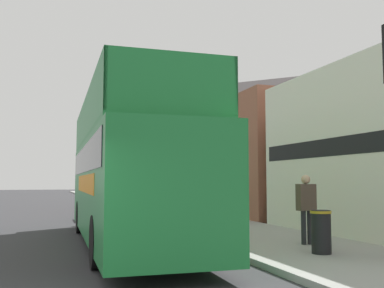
# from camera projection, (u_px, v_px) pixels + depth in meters

# --- Properties ---
(ground_plane) EXTENTS (144.00, 144.00, 0.00)m
(ground_plane) POSITION_uv_depth(u_px,v_px,m) (34.00, 213.00, 24.81)
(ground_plane) COLOR #333335
(sidewalk) EXTENTS (3.99, 108.00, 0.14)m
(sidewalk) POSITION_uv_depth(u_px,v_px,m) (164.00, 213.00, 24.08)
(sidewalk) COLOR #999993
(sidewalk) RESTS_ON ground_plane
(brick_terrace_rear) EXTENTS (6.00, 18.99, 7.98)m
(brick_terrace_rear) POSITION_uv_depth(u_px,v_px,m) (232.00, 146.00, 28.15)
(brick_terrace_rear) COLOR #935642
(brick_terrace_rear) RESTS_ON ground_plane
(tour_bus) EXTENTS (2.73, 11.07, 4.07)m
(tour_bus) POSITION_uv_depth(u_px,v_px,m) (127.00, 178.00, 12.69)
(tour_bus) COLOR #1E7A38
(tour_bus) RESTS_ON ground_plane
(parked_car_ahead_of_bus) EXTENTS (1.75, 4.06, 1.58)m
(parked_car_ahead_of_bus) POSITION_uv_depth(u_px,v_px,m) (113.00, 203.00, 21.07)
(parked_car_ahead_of_bus) COLOR black
(parked_car_ahead_of_bus) RESTS_ON ground_plane
(pedestrian_second) EXTENTS (0.47, 0.26, 1.80)m
(pedestrian_second) POSITION_uv_depth(u_px,v_px,m) (306.00, 202.00, 11.68)
(pedestrian_second) COLOR #232328
(pedestrian_second) RESTS_ON sidewalk
(lamp_post_nearest) EXTENTS (0.35, 0.35, 4.80)m
(lamp_post_nearest) POSITION_uv_depth(u_px,v_px,m) (227.00, 121.00, 12.53)
(lamp_post_nearest) COLOR black
(lamp_post_nearest) RESTS_ON sidewalk
(lamp_post_second) EXTENTS (0.35, 0.35, 4.97)m
(lamp_post_second) POSITION_uv_depth(u_px,v_px,m) (151.00, 143.00, 20.69)
(lamp_post_second) COLOR black
(lamp_post_second) RESTS_ON sidewalk
(litter_bin) EXTENTS (0.48, 0.48, 0.97)m
(litter_bin) POSITION_uv_depth(u_px,v_px,m) (321.00, 231.00, 10.16)
(litter_bin) COLOR black
(litter_bin) RESTS_ON sidewalk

